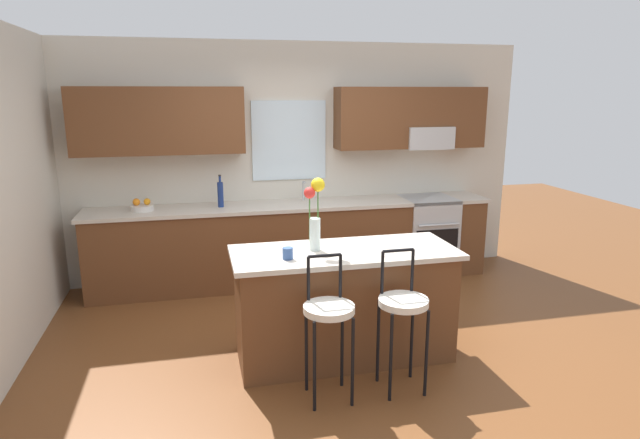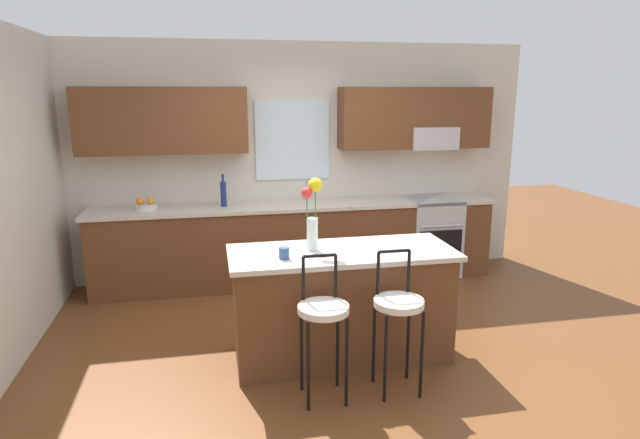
{
  "view_description": "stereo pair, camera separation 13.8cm",
  "coord_description": "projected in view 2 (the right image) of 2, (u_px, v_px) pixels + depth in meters",
  "views": [
    {
      "loc": [
        -1.08,
        -4.15,
        2.16
      ],
      "look_at": [
        0.03,
        0.55,
        1.0
      ],
      "focal_mm": 30.22,
      "sensor_mm": 36.0,
      "label": 1
    },
    {
      "loc": [
        -0.94,
        -4.18,
        2.16
      ],
      "look_at": [
        0.03,
        0.55,
        1.0
      ],
      "focal_mm": 30.22,
      "sensor_mm": 36.0,
      "label": 2
    }
  ],
  "objects": [
    {
      "name": "ground_plane",
      "position": [
        330.0,
        346.0,
        4.67
      ],
      "size": [
        14.0,
        14.0,
        0.0
      ],
      "primitive_type": "plane",
      "color": "brown"
    },
    {
      "name": "back_wall_assembly",
      "position": [
        295.0,
        148.0,
        6.21
      ],
      "size": [
        5.6,
        0.5,
        2.7
      ],
      "color": "beige",
      "rests_on": "ground"
    },
    {
      "name": "counter_run",
      "position": [
        298.0,
        242.0,
        6.18
      ],
      "size": [
        4.56,
        0.64,
        0.92
      ],
      "color": "brown",
      "rests_on": "ground"
    },
    {
      "name": "sink_faucet",
      "position": [
        307.0,
        188.0,
        6.2
      ],
      "size": [
        0.02,
        0.13,
        0.23
      ],
      "color": "#B7BABC",
      "rests_on": "counter_run"
    },
    {
      "name": "oven_range",
      "position": [
        430.0,
        236.0,
        6.47
      ],
      "size": [
        0.6,
        0.64,
        0.92
      ],
      "color": "#B7BABC",
      "rests_on": "ground"
    },
    {
      "name": "kitchen_island",
      "position": [
        341.0,
        304.0,
        4.39
      ],
      "size": [
        1.8,
        0.74,
        0.92
      ],
      "color": "brown",
      "rests_on": "ground"
    },
    {
      "name": "bar_stool_near",
      "position": [
        323.0,
        315.0,
        3.74
      ],
      "size": [
        0.36,
        0.36,
        1.04
      ],
      "color": "black",
      "rests_on": "ground"
    },
    {
      "name": "bar_stool_middle",
      "position": [
        398.0,
        309.0,
        3.85
      ],
      "size": [
        0.36,
        0.36,
        1.04
      ],
      "color": "black",
      "rests_on": "ground"
    },
    {
      "name": "flower_vase",
      "position": [
        312.0,
        212.0,
        4.22
      ],
      "size": [
        0.17,
        0.11,
        0.58
      ],
      "color": "silver",
      "rests_on": "kitchen_island"
    },
    {
      "name": "mug_ceramic",
      "position": [
        284.0,
        253.0,
        4.06
      ],
      "size": [
        0.08,
        0.08,
        0.09
      ],
      "primitive_type": "cylinder",
      "color": "#33518C",
      "rests_on": "kitchen_island"
    },
    {
      "name": "fruit_bowl_oranges",
      "position": [
        146.0,
        206.0,
        5.74
      ],
      "size": [
        0.24,
        0.24,
        0.13
      ],
      "color": "silver",
      "rests_on": "counter_run"
    },
    {
      "name": "bottle_olive_oil",
      "position": [
        223.0,
        193.0,
        5.88
      ],
      "size": [
        0.06,
        0.06,
        0.35
      ],
      "color": "navy",
      "rests_on": "counter_run"
    }
  ]
}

